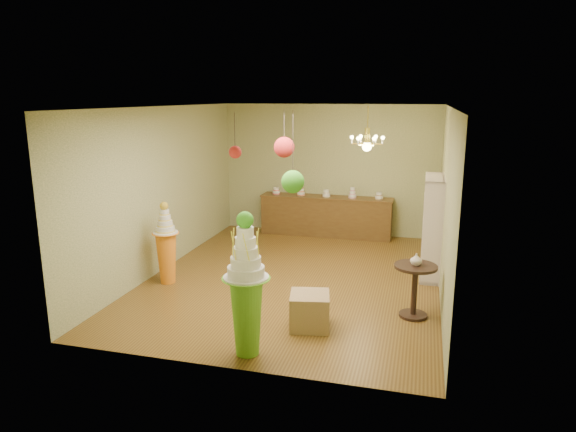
% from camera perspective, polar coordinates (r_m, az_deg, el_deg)
% --- Properties ---
extents(floor, '(6.50, 6.50, 0.00)m').
position_cam_1_polar(floor, '(9.27, 0.74, -6.85)').
color(floor, brown).
rests_on(floor, ground).
extents(ceiling, '(6.50, 6.50, 0.00)m').
position_cam_1_polar(ceiling, '(8.71, 0.80, 12.03)').
color(ceiling, silver).
rests_on(ceiling, ground).
extents(wall_back, '(5.00, 0.04, 3.00)m').
position_cam_1_polar(wall_back, '(12.00, 4.58, 5.13)').
color(wall_back, '#9A9F6E').
rests_on(wall_back, ground).
extents(wall_front, '(5.00, 0.04, 3.00)m').
position_cam_1_polar(wall_front, '(5.86, -7.04, -3.56)').
color(wall_front, '#9A9F6E').
rests_on(wall_front, ground).
extents(wall_left, '(0.04, 6.50, 3.00)m').
position_cam_1_polar(wall_left, '(9.77, -13.61, 2.94)').
color(wall_left, '#9A9F6E').
rests_on(wall_left, ground).
extents(wall_right, '(0.04, 6.50, 3.00)m').
position_cam_1_polar(wall_right, '(8.62, 17.11, 1.38)').
color(wall_right, '#9A9F6E').
rests_on(wall_right, ground).
extents(pedestal_green, '(0.60, 0.60, 1.84)m').
position_cam_1_polar(pedestal_green, '(6.42, -4.64, -8.98)').
color(pedestal_green, '#69BD29').
rests_on(pedestal_green, floor).
extents(pedestal_orange, '(0.55, 0.55, 1.44)m').
position_cam_1_polar(pedestal_orange, '(9.10, -13.35, -3.77)').
color(pedestal_orange, orange).
rests_on(pedestal_orange, floor).
extents(burlap_riser, '(0.64, 0.64, 0.49)m').
position_cam_1_polar(burlap_riser, '(7.31, 2.42, -10.46)').
color(burlap_riser, '#987B53').
rests_on(burlap_riser, floor).
extents(sideboard, '(3.04, 0.54, 1.16)m').
position_cam_1_polar(sideboard, '(11.92, 4.25, 0.08)').
color(sideboard, '#563B1B').
rests_on(sideboard, floor).
extents(shelving_unit, '(0.33, 1.20, 1.80)m').
position_cam_1_polar(shelving_unit, '(9.52, 15.74, -1.13)').
color(shelving_unit, beige).
rests_on(shelving_unit, floor).
extents(round_table, '(0.73, 0.73, 0.80)m').
position_cam_1_polar(round_table, '(7.76, 13.91, -7.30)').
color(round_table, black).
rests_on(round_table, floor).
extents(vase, '(0.20, 0.20, 0.18)m').
position_cam_1_polar(vase, '(7.64, 14.06, -4.70)').
color(vase, beige).
rests_on(vase, round_table).
extents(pom_red_left, '(0.29, 0.29, 0.67)m').
position_cam_1_polar(pom_red_left, '(7.27, -0.43, 7.65)').
color(pom_red_left, '#3D322C').
rests_on(pom_red_left, ceiling).
extents(pom_green_mid, '(0.31, 0.31, 1.09)m').
position_cam_1_polar(pom_green_mid, '(6.85, 0.54, 3.83)').
color(pom_green_mid, '#3D322C').
rests_on(pom_green_mid, ceiling).
extents(pom_red_right, '(0.15, 0.15, 0.53)m').
position_cam_1_polar(pom_red_right, '(6.00, -5.89, 7.10)').
color(pom_red_right, '#3D322C').
rests_on(pom_red_right, ceiling).
extents(chandelier, '(0.67, 0.67, 0.85)m').
position_cam_1_polar(chandelier, '(9.82, 8.77, 7.93)').
color(chandelier, '#DDC64E').
rests_on(chandelier, ceiling).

